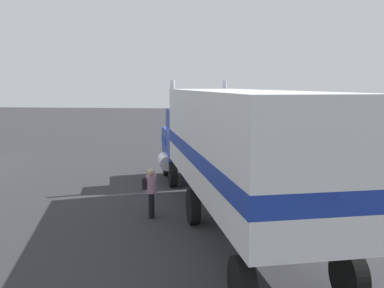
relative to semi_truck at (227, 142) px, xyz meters
The scene contains 5 objects.
ground_plane 5.79m from the semi_truck, 19.29° to the left, with size 120.00×120.00×0.00m, color #2D2D30.
lane_stripe_near 4.44m from the semi_truck, 29.10° to the right, with size 4.40×0.16×0.01m, color silver.
lane_stripe_mid 5.22m from the semi_truck, 95.46° to the right, with size 4.40×0.16×0.01m, color silver.
semi_truck is the anchor object (origin of this frame).
person_bystander 2.95m from the semi_truck, 88.64° to the left, with size 0.34×0.46×1.63m.
Camera 1 is at (-17.95, -2.09, 4.30)m, focal length 39.38 mm.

